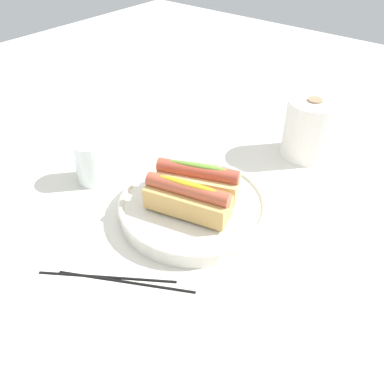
% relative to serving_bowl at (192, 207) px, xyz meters
% --- Properties ---
extents(ground_plane, '(2.40, 2.40, 0.00)m').
position_rel_serving_bowl_xyz_m(ground_plane, '(0.01, 0.00, -0.02)').
color(ground_plane, silver).
extents(serving_bowl, '(0.27, 0.27, 0.03)m').
position_rel_serving_bowl_xyz_m(serving_bowl, '(0.00, 0.00, 0.00)').
color(serving_bowl, silver).
rests_on(serving_bowl, ground_plane).
extents(hotdog_front, '(0.16, 0.09, 0.06)m').
position_rel_serving_bowl_xyz_m(hotdog_front, '(0.01, -0.03, 0.04)').
color(hotdog_front, tan).
rests_on(hotdog_front, serving_bowl).
extents(hotdog_back, '(0.16, 0.10, 0.06)m').
position_rel_serving_bowl_xyz_m(hotdog_back, '(-0.01, 0.03, 0.04)').
color(hotdog_back, '#DBB270').
rests_on(hotdog_back, serving_bowl).
extents(water_glass, '(0.07, 0.07, 0.09)m').
position_rel_serving_bowl_xyz_m(water_glass, '(-0.23, -0.04, 0.02)').
color(water_glass, white).
rests_on(water_glass, ground_plane).
extents(paper_towel_roll, '(0.11, 0.11, 0.13)m').
position_rel_serving_bowl_xyz_m(paper_towel_roll, '(0.07, 0.32, 0.05)').
color(paper_towel_roll, white).
rests_on(paper_towel_roll, ground_plane).
extents(chopstick_near, '(0.20, 0.11, 0.01)m').
position_rel_serving_bowl_xyz_m(chopstick_near, '(0.02, -0.19, -0.02)').
color(chopstick_near, black).
rests_on(chopstick_near, ground_plane).
extents(chopstick_far, '(0.19, 0.13, 0.01)m').
position_rel_serving_bowl_xyz_m(chopstick_far, '(-0.01, -0.20, -0.02)').
color(chopstick_far, black).
rests_on(chopstick_far, ground_plane).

